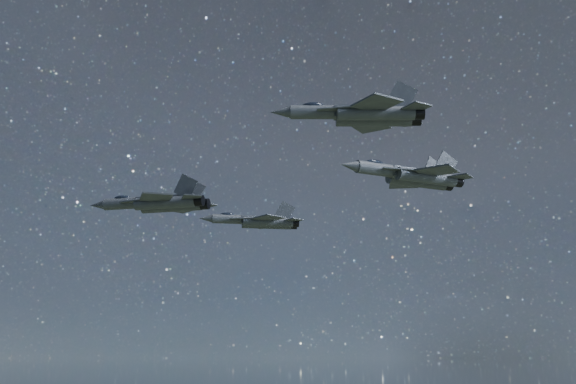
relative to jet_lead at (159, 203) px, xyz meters
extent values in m
cylinder|color=#343A41|center=(-3.46, 1.55, 0.20)|extent=(6.66, 4.00, 1.41)
cone|color=#343A41|center=(-7.41, 3.31, 0.20)|extent=(2.49, 2.03, 1.26)
ellipsoid|color=black|center=(-4.45, 1.99, 0.88)|extent=(2.34, 1.74, 0.69)
cube|color=#343A41|center=(0.82, -0.36, 0.16)|extent=(7.30, 4.25, 1.17)
cylinder|color=#343A41|center=(0.78, -1.33, -0.25)|extent=(7.49, 4.37, 1.41)
cylinder|color=#343A41|center=(1.51, 0.31, -0.25)|extent=(7.49, 4.37, 1.41)
cylinder|color=black|center=(4.56, -3.02, -0.25)|extent=(1.60, 1.66, 1.30)
cylinder|color=black|center=(5.30, -1.38, -0.25)|extent=(1.60, 1.66, 1.30)
cube|color=#343A41|center=(-2.48, -0.23, 0.09)|extent=(4.41, 3.50, 0.11)
cube|color=#343A41|center=(-1.48, 2.00, 0.09)|extent=(4.79, 2.02, 0.11)
cube|color=#343A41|center=(-0.27, -3.24, -0.07)|extent=(3.93, 4.31, 0.18)
cube|color=#343A41|center=(2.23, 2.36, -0.07)|extent=(5.13, 5.00, 0.18)
cube|color=#343A41|center=(3.76, -3.95, -0.07)|extent=(2.29, 2.46, 0.14)
cube|color=#343A41|center=(5.45, -0.16, -0.07)|extent=(3.04, 3.00, 0.14)
cube|color=#343A41|center=(3.07, -2.61, 1.46)|extent=(2.81, 1.63, 3.21)
cube|color=#343A41|center=(3.99, -0.55, 1.46)|extent=(3.01, 1.18, 3.21)
cylinder|color=#343A41|center=(11.44, 28.32, 4.13)|extent=(7.19, 1.61, 1.51)
cone|color=#343A41|center=(6.79, 28.39, 4.13)|extent=(2.34, 1.39, 1.36)
ellipsoid|color=black|center=(10.28, 28.34, 4.85)|extent=(2.32, 1.05, 0.75)
cube|color=#343A41|center=(16.48, 28.25, 4.08)|extent=(7.96, 1.56, 1.26)
cylinder|color=#343A41|center=(16.85, 27.27, 3.64)|extent=(8.16, 1.63, 1.51)
cylinder|color=#343A41|center=(16.88, 29.21, 3.64)|extent=(8.16, 1.63, 1.51)
cylinder|color=black|center=(21.31, 27.21, 3.64)|extent=(1.28, 1.41, 1.40)
cylinder|color=black|center=(21.33, 29.15, 3.64)|extent=(1.28, 1.41, 1.40)
cube|color=#343A41|center=(13.16, 26.99, 4.01)|extent=(5.15, 2.07, 0.12)
cube|color=#343A41|center=(13.20, 29.60, 4.01)|extent=(5.15, 1.94, 0.12)
cube|color=#343A41|center=(16.62, 24.95, 3.84)|extent=(5.31, 5.47, 0.19)
cube|color=#343A41|center=(16.72, 31.54, 3.84)|extent=(5.35, 5.50, 0.19)
cube|color=#343A41|center=(20.90, 25.96, 3.84)|extent=(3.13, 3.20, 0.15)
cube|color=#343A41|center=(20.96, 30.42, 3.84)|extent=(3.15, 3.22, 0.15)
cube|color=#343A41|center=(19.66, 26.99, 5.48)|extent=(3.37, 0.47, 3.45)
cube|color=#343A41|center=(19.69, 29.42, 5.48)|extent=(3.37, 0.44, 3.45)
cylinder|color=#343A41|center=(16.32, -17.44, 6.02)|extent=(6.86, 2.52, 1.42)
cone|color=#343A41|center=(12.03, -16.71, 6.02)|extent=(2.36, 1.62, 1.27)
ellipsoid|color=black|center=(15.25, -17.25, 6.70)|extent=(2.29, 1.30, 0.70)
cube|color=#343A41|center=(20.98, -18.23, 5.97)|extent=(7.57, 2.59, 1.18)
cylinder|color=#343A41|center=(21.18, -19.19, 5.57)|extent=(7.75, 2.68, 1.42)
cylinder|color=#343A41|center=(21.49, -17.40, 5.57)|extent=(7.75, 2.68, 1.42)
cylinder|color=black|center=(25.30, -19.89, 5.57)|extent=(1.38, 1.49, 1.31)
cylinder|color=black|center=(25.60, -18.10, 5.57)|extent=(1.38, 1.49, 1.31)
cube|color=#343A41|center=(17.73, -18.92, 5.91)|extent=(4.77, 2.60, 0.11)
cube|color=#343A41|center=(18.14, -16.50, 5.91)|extent=(4.74, 1.11, 0.11)
cube|color=#343A41|center=(20.64, -21.30, 5.75)|extent=(4.67, 4.92, 0.18)
cube|color=#343A41|center=(21.67, -15.22, 5.75)|extent=(5.17, 5.21, 0.18)
cube|color=#343A41|center=(24.74, -20.99, 5.75)|extent=(2.75, 2.85, 0.14)
cube|color=#343A41|center=(25.44, -16.87, 5.75)|extent=(3.06, 3.08, 0.14)
cube|color=#343A41|center=(23.74, -19.85, 7.29)|extent=(3.09, 0.92, 3.23)
cube|color=#343A41|center=(24.12, -17.62, 7.29)|extent=(3.16, 0.54, 3.23)
cylinder|color=#343A41|center=(28.35, 1.22, 5.74)|extent=(8.09, 3.75, 1.67)
cone|color=#343A41|center=(23.40, -0.17, 5.74)|extent=(2.88, 2.14, 1.50)
ellipsoid|color=black|center=(27.11, 0.88, 6.54)|extent=(2.76, 1.77, 0.83)
cube|color=#343A41|center=(33.71, 2.73, 5.69)|extent=(8.90, 3.92, 1.39)
cylinder|color=#343A41|center=(34.42, 1.81, 5.20)|extent=(9.12, 4.04, 1.67)
cylinder|color=#343A41|center=(33.84, 3.87, 5.20)|extent=(9.12, 4.04, 1.67)
cylinder|color=black|center=(39.16, 3.14, 5.20)|extent=(1.76, 1.86, 1.54)
cylinder|color=black|center=(38.59, 5.21, 5.20)|extent=(1.76, 1.86, 1.54)
cube|color=#343A41|center=(30.60, 0.35, 5.61)|extent=(5.65, 1.63, 0.13)
cube|color=#343A41|center=(29.82, 3.14, 5.61)|extent=(5.51, 3.55, 0.13)
cube|color=#343A41|center=(34.90, -0.72, 5.42)|extent=(6.15, 6.11, 0.21)
cube|color=#343A41|center=(32.94, 6.29, 5.42)|extent=(5.20, 5.57, 0.21)
cube|color=#343A41|center=(39.13, 1.68, 5.42)|extent=(3.64, 3.64, 0.16)
cube|color=#343A41|center=(37.80, 6.43, 5.42)|extent=(3.05, 3.21, 0.16)
cube|color=#343A41|center=(37.48, 2.39, 7.24)|extent=(3.70, 0.88, 3.81)
cube|color=#343A41|center=(36.76, 4.97, 7.24)|extent=(3.55, 1.46, 3.81)
camera|label=1|loc=(2.25, -79.53, -17.96)|focal=42.00mm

